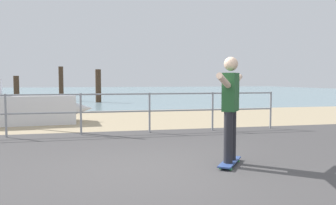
% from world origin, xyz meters
% --- Properties ---
extents(ground_plane, '(24.00, 10.00, 0.04)m').
position_xyz_m(ground_plane, '(0.00, -1.00, 0.00)').
color(ground_plane, '#474444').
rests_on(ground_plane, ground).
extents(beach_strip, '(24.00, 6.00, 0.04)m').
position_xyz_m(beach_strip, '(0.00, 7.00, 0.00)').
color(beach_strip, tan).
rests_on(beach_strip, ground).
extents(sea_surface, '(72.00, 50.00, 0.04)m').
position_xyz_m(sea_surface, '(0.00, 35.00, 0.00)').
color(sea_surface, '#75939E').
rests_on(sea_surface, ground).
extents(railing_fence, '(10.31, 0.05, 1.05)m').
position_xyz_m(railing_fence, '(-1.26, 3.60, 0.70)').
color(railing_fence, gray).
rests_on(railing_fence, ground).
extents(sailboat, '(5.02, 1.76, 4.82)m').
position_xyz_m(sailboat, '(-3.58, 6.15, 0.52)').
color(sailboat, silver).
rests_on(sailboat, ground).
extents(skateboard, '(0.63, 0.77, 0.08)m').
position_xyz_m(skateboard, '(1.16, 0.06, 0.07)').
color(skateboard, '#334C8C').
rests_on(skateboard, ground).
extents(skateboarder, '(0.92, 1.23, 1.65)m').
position_xyz_m(skateboarder, '(1.16, 0.06, 1.02)').
color(skateboarder, '#26262B').
rests_on(skateboarder, skateboard).
extents(groyne_post_1, '(0.31, 0.31, 1.62)m').
position_xyz_m(groyne_post_1, '(-5.41, 16.25, 0.81)').
color(groyne_post_1, '#422D1E').
rests_on(groyne_post_1, ground).
extents(groyne_post_2, '(0.30, 0.30, 2.25)m').
position_xyz_m(groyne_post_2, '(-3.06, 18.00, 1.12)').
color(groyne_post_2, '#422D1E').
rests_on(groyne_post_2, ground).
extents(groyne_post_3, '(0.34, 0.34, 2.02)m').
position_xyz_m(groyne_post_3, '(-0.70, 15.86, 1.01)').
color(groyne_post_3, '#422D1E').
rests_on(groyne_post_3, ground).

